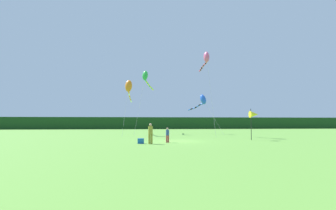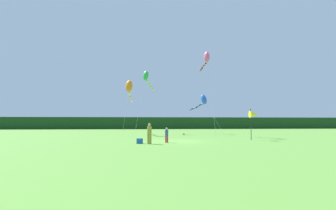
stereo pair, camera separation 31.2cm
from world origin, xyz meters
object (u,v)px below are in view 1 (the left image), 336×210
at_px(person_adult, 150,132).
at_px(kite_green, 146,77).
at_px(person_child, 168,134).
at_px(kite_orange, 129,88).
at_px(kite_blue, 202,100).
at_px(banner_flag_pole, 254,115).
at_px(cooler_box, 141,141).
at_px(kite_rainbow, 206,58).

distance_m(person_adult, kite_green, 21.67).
height_order(person_adult, person_child, person_adult).
bearing_deg(kite_green, kite_orange, -116.72).
height_order(person_child, kite_orange, kite_orange).
xyz_separation_m(person_child, kite_blue, (7.35, 16.32, 4.54)).
height_order(person_child, kite_green, kite_green).
xyz_separation_m(banner_flag_pole, kite_orange, (-13.19, 11.46, 4.17)).
xyz_separation_m(cooler_box, kite_rainbow, (8.50, 10.17, 9.96)).
height_order(kite_green, kite_blue, kite_green).
height_order(banner_flag_pole, kite_orange, kite_orange).
relative_size(cooler_box, kite_orange, 0.06).
relative_size(person_adult, person_child, 1.29).
xyz_separation_m(kite_rainbow, kite_green, (-7.64, 9.39, -0.96)).
distance_m(person_child, kite_orange, 15.50).
bearing_deg(person_adult, banner_flag_pole, 18.34).
xyz_separation_m(person_child, cooler_box, (-2.37, -0.84, -0.52)).
xyz_separation_m(banner_flag_pole, kite_rainbow, (-3.03, 7.09, 7.59)).
relative_size(kite_orange, kite_green, 0.82).
bearing_deg(kite_blue, banner_flag_pole, -82.65).
bearing_deg(kite_blue, cooler_box, -119.52).
relative_size(cooler_box, kite_rainbow, 0.05).
height_order(person_adult, kite_blue, kite_blue).
bearing_deg(kite_rainbow, person_adult, -125.88).
distance_m(kite_orange, kite_blue, 11.76).
bearing_deg(kite_rainbow, kite_blue, 80.10).
distance_m(kite_rainbow, kite_orange, 11.58).
xyz_separation_m(cooler_box, kite_green, (0.86, 19.56, 8.99)).
height_order(cooler_box, kite_orange, kite_orange).
relative_size(cooler_box, banner_flag_pole, 0.17).
height_order(kite_rainbow, kite_orange, kite_rainbow).
xyz_separation_m(person_adult, kite_blue, (8.92, 17.63, 4.32)).
distance_m(person_child, banner_flag_pole, 9.61).
distance_m(kite_green, kite_blue, 9.98).
relative_size(person_adult, cooler_box, 3.19).
relative_size(person_adult, kite_rainbow, 0.15).
xyz_separation_m(banner_flag_pole, kite_green, (-10.67, 16.48, 6.63)).
xyz_separation_m(banner_flag_pole, kite_blue, (-1.82, 14.07, 2.69)).
relative_size(banner_flag_pole, kite_green, 0.31).
xyz_separation_m(cooler_box, banner_flag_pole, (11.53, 3.08, 2.36)).
relative_size(person_adult, kite_orange, 0.20).
height_order(person_adult, cooler_box, person_adult).
distance_m(person_adult, kite_blue, 20.22).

